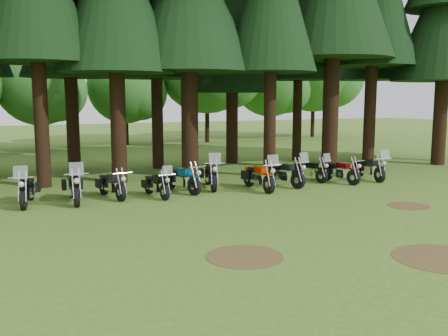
{
  "coord_description": "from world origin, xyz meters",
  "views": [
    {
      "loc": [
        -8.07,
        -11.81,
        3.6
      ],
      "look_at": [
        -0.28,
        5.0,
        1.0
      ],
      "focal_mm": 40.0,
      "sensor_mm": 36.0,
      "label": 1
    }
  ],
  "objects_px": {
    "motorcycle_4": "(181,180)",
    "motorcycle_6": "(259,177)",
    "motorcycle_5": "(211,175)",
    "motorcycle_7": "(284,174)",
    "motorcycle_8": "(309,171)",
    "motorcycle_9": "(340,172)",
    "motorcycle_10": "(369,169)",
    "motorcycle_1": "(74,188)",
    "motorcycle_3": "(157,186)",
    "motorcycle_0": "(27,190)",
    "motorcycle_2": "(112,186)"
  },
  "relations": [
    {
      "from": "motorcycle_4",
      "to": "motorcycle_1",
      "type": "bearing_deg",
      "value": 167.72
    },
    {
      "from": "motorcycle_2",
      "to": "motorcycle_1",
      "type": "bearing_deg",
      "value": 178.67
    },
    {
      "from": "motorcycle_5",
      "to": "motorcycle_6",
      "type": "relative_size",
      "value": 1.02
    },
    {
      "from": "motorcycle_0",
      "to": "motorcycle_2",
      "type": "distance_m",
      "value": 2.87
    },
    {
      "from": "motorcycle_6",
      "to": "motorcycle_10",
      "type": "relative_size",
      "value": 1.05
    },
    {
      "from": "motorcycle_2",
      "to": "motorcycle_8",
      "type": "bearing_deg",
      "value": -10.52
    },
    {
      "from": "motorcycle_3",
      "to": "motorcycle_6",
      "type": "height_order",
      "value": "motorcycle_6"
    },
    {
      "from": "motorcycle_0",
      "to": "motorcycle_10",
      "type": "relative_size",
      "value": 1.03
    },
    {
      "from": "motorcycle_0",
      "to": "motorcycle_3",
      "type": "distance_m",
      "value": 4.42
    },
    {
      "from": "motorcycle_4",
      "to": "motorcycle_9",
      "type": "height_order",
      "value": "motorcycle_4"
    },
    {
      "from": "motorcycle_7",
      "to": "motorcycle_9",
      "type": "relative_size",
      "value": 1.09
    },
    {
      "from": "motorcycle_7",
      "to": "motorcycle_8",
      "type": "distance_m",
      "value": 1.77
    },
    {
      "from": "motorcycle_1",
      "to": "motorcycle_6",
      "type": "height_order",
      "value": "motorcycle_1"
    },
    {
      "from": "motorcycle_7",
      "to": "motorcycle_10",
      "type": "relative_size",
      "value": 1.02
    },
    {
      "from": "motorcycle_5",
      "to": "motorcycle_9",
      "type": "distance_m",
      "value": 5.67
    },
    {
      "from": "motorcycle_2",
      "to": "motorcycle_8",
      "type": "xyz_separation_m",
      "value": [
        8.65,
        0.07,
        -0.01
      ]
    },
    {
      "from": "motorcycle_3",
      "to": "motorcycle_9",
      "type": "distance_m",
      "value": 8.08
    },
    {
      "from": "motorcycle_5",
      "to": "motorcycle_0",
      "type": "bearing_deg",
      "value": -162.23
    },
    {
      "from": "motorcycle_1",
      "to": "motorcycle_8",
      "type": "xyz_separation_m",
      "value": [
        10.01,
        0.3,
        -0.08
      ]
    },
    {
      "from": "motorcycle_9",
      "to": "motorcycle_10",
      "type": "xyz_separation_m",
      "value": [
        1.69,
        0.08,
        0.03
      ]
    },
    {
      "from": "motorcycle_1",
      "to": "motorcycle_4",
      "type": "distance_m",
      "value": 4.04
    },
    {
      "from": "motorcycle_3",
      "to": "motorcycle_7",
      "type": "relative_size",
      "value": 0.86
    },
    {
      "from": "motorcycle_1",
      "to": "motorcycle_10",
      "type": "bearing_deg",
      "value": 0.83
    },
    {
      "from": "motorcycle_4",
      "to": "motorcycle_9",
      "type": "distance_m",
      "value": 6.97
    },
    {
      "from": "motorcycle_9",
      "to": "motorcycle_10",
      "type": "distance_m",
      "value": 1.69
    },
    {
      "from": "motorcycle_5",
      "to": "motorcycle_10",
      "type": "xyz_separation_m",
      "value": [
        7.24,
        -1.02,
        -0.04
      ]
    },
    {
      "from": "motorcycle_5",
      "to": "motorcycle_8",
      "type": "xyz_separation_m",
      "value": [
        4.61,
        -0.22,
        -0.08
      ]
    },
    {
      "from": "motorcycle_8",
      "to": "motorcycle_9",
      "type": "bearing_deg",
      "value": -55.4
    },
    {
      "from": "motorcycle_4",
      "to": "motorcycle_5",
      "type": "relative_size",
      "value": 0.92
    },
    {
      "from": "motorcycle_2",
      "to": "motorcycle_3",
      "type": "relative_size",
      "value": 1.06
    },
    {
      "from": "motorcycle_4",
      "to": "motorcycle_7",
      "type": "height_order",
      "value": "motorcycle_7"
    },
    {
      "from": "motorcycle_4",
      "to": "motorcycle_6",
      "type": "height_order",
      "value": "motorcycle_6"
    },
    {
      "from": "motorcycle_2",
      "to": "motorcycle_6",
      "type": "distance_m",
      "value": 5.67
    },
    {
      "from": "motorcycle_10",
      "to": "motorcycle_7",
      "type": "bearing_deg",
      "value": -175.84
    },
    {
      "from": "motorcycle_7",
      "to": "motorcycle_10",
      "type": "height_order",
      "value": "motorcycle_7"
    },
    {
      "from": "motorcycle_6",
      "to": "motorcycle_9",
      "type": "relative_size",
      "value": 1.11
    },
    {
      "from": "motorcycle_3",
      "to": "motorcycle_8",
      "type": "height_order",
      "value": "motorcycle_8"
    },
    {
      "from": "motorcycle_4",
      "to": "motorcycle_5",
      "type": "distance_m",
      "value": 1.4
    },
    {
      "from": "motorcycle_1",
      "to": "motorcycle_4",
      "type": "xyz_separation_m",
      "value": [
        4.04,
        0.2,
        -0.04
      ]
    },
    {
      "from": "motorcycle_6",
      "to": "motorcycle_9",
      "type": "bearing_deg",
      "value": 1.96
    },
    {
      "from": "motorcycle_4",
      "to": "motorcycle_10",
      "type": "xyz_separation_m",
      "value": [
        8.61,
        -0.7,
        0.0
      ]
    },
    {
      "from": "motorcycle_4",
      "to": "motorcycle_5",
      "type": "height_order",
      "value": "motorcycle_5"
    },
    {
      "from": "motorcycle_7",
      "to": "motorcycle_5",
      "type": "bearing_deg",
      "value": 151.34
    },
    {
      "from": "motorcycle_5",
      "to": "motorcycle_6",
      "type": "height_order",
      "value": "motorcycle_5"
    },
    {
      "from": "motorcycle_1",
      "to": "motorcycle_8",
      "type": "bearing_deg",
      "value": 4.8
    },
    {
      "from": "motorcycle_8",
      "to": "motorcycle_6",
      "type": "bearing_deg",
      "value": -175.36
    },
    {
      "from": "motorcycle_6",
      "to": "motorcycle_8",
      "type": "xyz_separation_m",
      "value": [
        3.05,
        0.95,
        -0.07
      ]
    },
    {
      "from": "motorcycle_3",
      "to": "motorcycle_10",
      "type": "height_order",
      "value": "motorcycle_10"
    },
    {
      "from": "motorcycle_5",
      "to": "motorcycle_10",
      "type": "relative_size",
      "value": 1.07
    },
    {
      "from": "motorcycle_4",
      "to": "motorcycle_10",
      "type": "distance_m",
      "value": 8.63
    }
  ]
}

